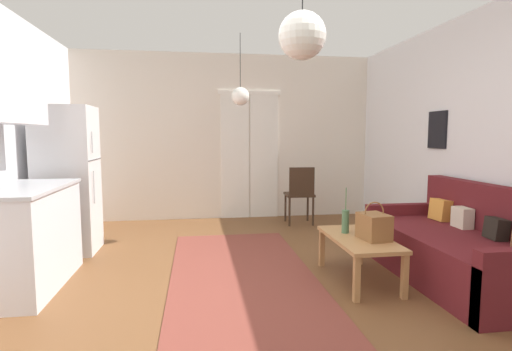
% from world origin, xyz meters
% --- Properties ---
extents(ground_plane, '(5.35, 7.47, 0.10)m').
position_xyz_m(ground_plane, '(0.00, 0.00, -0.05)').
color(ground_plane, brown).
extents(wall_back, '(4.95, 0.13, 2.66)m').
position_xyz_m(wall_back, '(0.01, 3.48, 1.32)').
color(wall_back, silver).
rests_on(wall_back, ground_plane).
extents(area_rug, '(1.38, 3.74, 0.01)m').
position_xyz_m(area_rug, '(-0.06, 0.39, 0.01)').
color(area_rug, brown).
rests_on(area_rug, ground_plane).
extents(couch, '(0.92, 1.92, 0.90)m').
position_xyz_m(couch, '(1.97, 0.29, 0.28)').
color(couch, '#5B191E').
rests_on(couch, ground_plane).
extents(coffee_table, '(0.50, 1.00, 0.42)m').
position_xyz_m(coffee_table, '(1.01, 0.41, 0.36)').
color(coffee_table, '#B27F4C').
rests_on(coffee_table, ground_plane).
extents(bamboo_vase, '(0.07, 0.07, 0.44)m').
position_xyz_m(bamboo_vase, '(0.93, 0.58, 0.53)').
color(bamboo_vase, '#47704C').
rests_on(bamboo_vase, coffee_table).
extents(handbag, '(0.25, 0.31, 0.35)m').
position_xyz_m(handbag, '(1.10, 0.32, 0.54)').
color(handbag, brown).
rests_on(handbag, coffee_table).
extents(refrigerator, '(0.64, 0.59, 1.69)m').
position_xyz_m(refrigerator, '(-1.96, 1.80, 0.85)').
color(refrigerator, white).
rests_on(refrigerator, ground_plane).
extents(kitchen_counter, '(0.60, 1.27, 2.05)m').
position_xyz_m(kitchen_counter, '(-2.01, 0.69, 0.78)').
color(kitchen_counter, silver).
rests_on(kitchen_counter, ground_plane).
extents(accent_chair, '(0.44, 0.42, 0.89)m').
position_xyz_m(accent_chair, '(1.06, 2.78, 0.50)').
color(accent_chair, '#382619').
rests_on(accent_chair, ground_plane).
extents(pendant_lamp_near, '(0.29, 0.29, 0.83)m').
position_xyz_m(pendant_lamp_near, '(0.16, -0.61, 1.97)').
color(pendant_lamp_near, black).
extents(pendant_lamp_far, '(0.23, 0.23, 0.91)m').
position_xyz_m(pendant_lamp_far, '(0.09, 2.14, 1.86)').
color(pendant_lamp_far, black).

